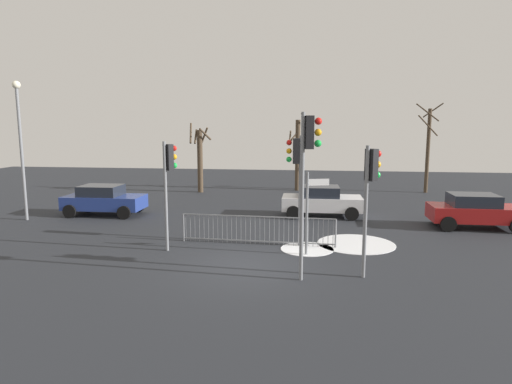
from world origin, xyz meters
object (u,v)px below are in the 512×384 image
traffic_light_rear_left (370,181)px  direction_sign_post (309,209)px  traffic_light_foreground_left (168,171)px  bare_tree_centre (428,148)px  street_lamp (20,136)px  car_blue_far (104,200)px  traffic_light_rear_right (308,159)px  car_red_near (475,210)px  car_white_trailing (321,201)px  bare_tree_right (200,158)px  traffic_light_mid_right (296,166)px  bare_tree_left (298,153)px

traffic_light_rear_left → direction_sign_post: size_ratio=1.34×
traffic_light_foreground_left → bare_tree_centre: bearing=83.9°
street_lamp → car_blue_far: bearing=26.6°
bare_tree_centre → traffic_light_rear_right: bearing=-113.2°
direction_sign_post → car_red_near: 8.61m
traffic_light_rear_right → car_white_trailing: traffic_light_rear_right is taller
traffic_light_rear_left → direction_sign_post: 2.88m
car_red_near → bare_tree_centre: bare_tree_centre is taller
traffic_light_foreground_left → street_lamp: bearing=-172.3°
traffic_light_foreground_left → street_lamp: 9.22m
traffic_light_rear_right → bare_tree_right: (-7.20, 15.86, -1.19)m
traffic_light_rear_right → direction_sign_post: bearing=167.1°
traffic_light_mid_right → bare_tree_right: (-6.75, 12.21, -0.67)m
street_lamp → bare_tree_left: size_ratio=1.22×
car_red_near → traffic_light_rear_left: bearing=-127.3°
traffic_light_foreground_left → traffic_light_mid_right: traffic_light_mid_right is taller
bare_tree_centre → bare_tree_left: bearing=-179.6°
car_blue_far → bare_tree_centre: bare_tree_centre is taller
traffic_light_foreground_left → car_white_trailing: bearing=83.7°
traffic_light_foreground_left → bare_tree_centre: (12.33, 15.09, 0.14)m
car_blue_far → car_red_near: same height
traffic_light_rear_left → bare_tree_left: 17.20m
traffic_light_foreground_left → bare_tree_left: 15.54m
traffic_light_rear_left → traffic_light_rear_right: bearing=-113.9°
car_red_near → car_white_trailing: same height
traffic_light_foreground_left → street_lamp: street_lamp is taller
street_lamp → bare_tree_right: (5.87, 9.44, -1.64)m
traffic_light_rear_right → bare_tree_centre: 19.13m
direction_sign_post → street_lamp: size_ratio=0.45×
bare_tree_right → traffic_light_mid_right: bearing=-61.1°
traffic_light_foreground_left → car_red_near: size_ratio=1.00×
traffic_light_rear_right → traffic_light_mid_right: bearing=174.9°
traffic_light_rear_right → car_white_trailing: size_ratio=1.24×
street_lamp → bare_tree_right: street_lamp is taller
direction_sign_post → bare_tree_centre: (7.48, 15.09, 1.35)m
traffic_light_rear_right → traffic_light_foreground_left: size_ratio=1.24×
car_white_trailing → direction_sign_post: bearing=-95.4°
car_blue_far → car_red_near: (17.07, -0.58, 0.00)m
traffic_light_mid_right → car_red_near: bearing=-68.6°
car_white_trailing → traffic_light_foreground_left: bearing=-130.2°
traffic_light_rear_left → car_blue_far: (-11.77, 7.43, -2.03)m
car_red_near → traffic_light_mid_right: bearing=-153.2°
traffic_light_rear_right → traffic_light_rear_left: (1.77, 0.53, -0.66)m
traffic_light_rear_right → car_blue_far: (-10.00, 7.96, -2.69)m
traffic_light_foreground_left → car_blue_far: bearing=166.6°
bare_tree_right → bare_tree_left: bearing=14.7°
traffic_light_rear_left → traffic_light_foreground_left: traffic_light_foreground_left is taller
bare_tree_left → bare_tree_centre: bare_tree_centre is taller
traffic_light_mid_right → bare_tree_left: bearing=-3.2°
car_blue_far → bare_tree_right: bare_tree_right is taller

